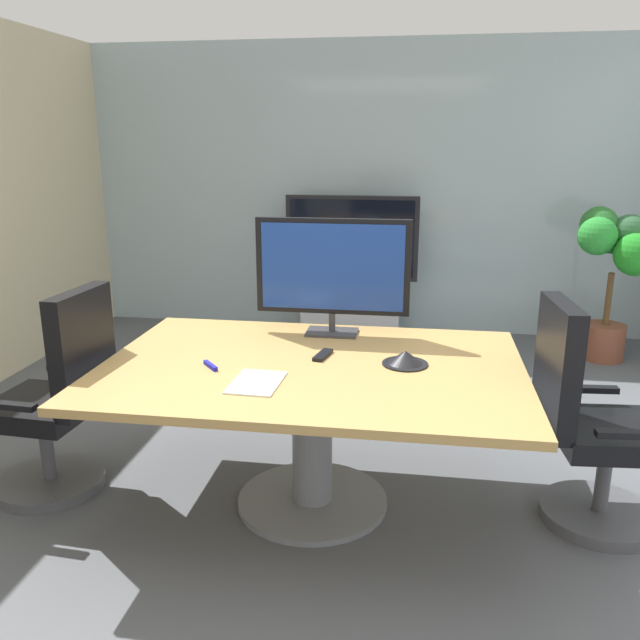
{
  "coord_description": "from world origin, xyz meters",
  "views": [
    {
      "loc": [
        0.48,
        -2.82,
        1.79
      ],
      "look_at": [
        -0.01,
        0.33,
        0.9
      ],
      "focal_mm": 36.39,
      "sensor_mm": 36.0,
      "label": 1
    }
  ],
  "objects": [
    {
      "name": "conference_table",
      "position": [
        -0.01,
        0.08,
        0.59
      ],
      "size": [
        2.01,
        1.38,
        0.75
      ],
      "color": "#B2894C",
      "rests_on": "ground"
    },
    {
      "name": "tv_monitor",
      "position": [
        0.02,
        0.6,
        1.11
      ],
      "size": [
        0.84,
        0.18,
        0.64
      ],
      "color": "#333338",
      "rests_on": "conference_table"
    },
    {
      "name": "potted_plant",
      "position": [
        2.03,
        2.66,
        0.86
      ],
      "size": [
        0.59,
        0.61,
        1.27
      ],
      "color": "brown",
      "rests_on": "ground"
    },
    {
      "name": "whiteboard_marker",
      "position": [
        -0.48,
        -0.04,
        0.76
      ],
      "size": [
        0.1,
        0.11,
        0.02
      ],
      "primitive_type": "cube",
      "rotation": [
        0.0,
        0.0,
        -0.87
      ],
      "color": "#1919A5",
      "rests_on": "conference_table"
    },
    {
      "name": "office_chair_right",
      "position": [
        1.3,
        0.14,
        0.46
      ],
      "size": [
        0.61,
        0.59,
        1.09
      ],
      "rotation": [
        0.0,
        0.0,
        1.65
      ],
      "color": "#4C4C51",
      "rests_on": "ground"
    },
    {
      "name": "conference_phone",
      "position": [
        0.43,
        0.14,
        0.78
      ],
      "size": [
        0.22,
        0.22,
        0.07
      ],
      "color": "black",
      "rests_on": "conference_table"
    },
    {
      "name": "paper_notepad",
      "position": [
        -0.21,
        -0.21,
        0.76
      ],
      "size": [
        0.22,
        0.31,
        0.01
      ],
      "primitive_type": "cube",
      "rotation": [
        0.0,
        0.0,
        -0.04
      ],
      "color": "white",
      "rests_on": "conference_table"
    },
    {
      "name": "wall_back_glass_partition",
      "position": [
        0.0,
        3.37,
        1.33
      ],
      "size": [
        5.41,
        0.1,
        2.66
      ],
      "primitive_type": "cube",
      "color": "#9EB2B7",
      "rests_on": "ground"
    },
    {
      "name": "wall_display_unit",
      "position": [
        -0.13,
        3.01,
        0.44
      ],
      "size": [
        1.2,
        0.36,
        1.31
      ],
      "color": "#B7BABC",
      "rests_on": "ground"
    },
    {
      "name": "remote_control",
      "position": [
        0.03,
        0.2,
        0.76
      ],
      "size": [
        0.08,
        0.18,
        0.02
      ],
      "primitive_type": "cube",
      "rotation": [
        0.0,
        0.0,
        -0.2
      ],
      "color": "black",
      "rests_on": "conference_table"
    },
    {
      "name": "ground_plane",
      "position": [
        0.0,
        0.0,
        0.0
      ],
      "size": [
        7.74,
        7.74,
        0.0
      ],
      "primitive_type": "plane",
      "color": "#515459"
    },
    {
      "name": "office_chair_left",
      "position": [
        -1.32,
        0.02,
        0.46
      ],
      "size": [
        0.61,
        0.59,
        1.09
      ],
      "rotation": [
        0.0,
        0.0,
        -1.63
      ],
      "color": "#4C4C51",
      "rests_on": "ground"
    }
  ]
}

